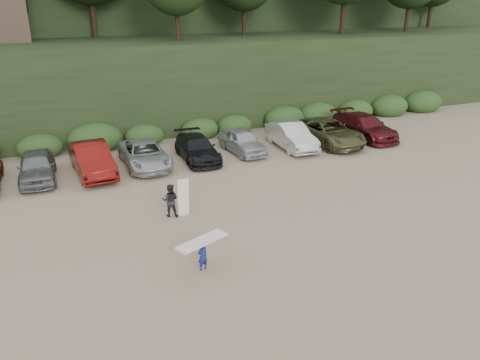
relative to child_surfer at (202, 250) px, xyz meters
name	(u,v)px	position (x,y,z in m)	size (l,w,h in m)	color
ground	(287,232)	(4.05, 1.24, -0.78)	(120.00, 120.00, 0.00)	tan
parked_cars	(140,155)	(0.43, 11.28, -0.03)	(34.28, 6.19, 1.65)	#BBBBC0
child_surfer	(202,250)	(0.00, 0.00, 0.00)	(1.98, 1.19, 1.15)	navy
adult_surfer	(171,200)	(0.27, 4.59, -0.04)	(1.20, 0.80, 1.73)	black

